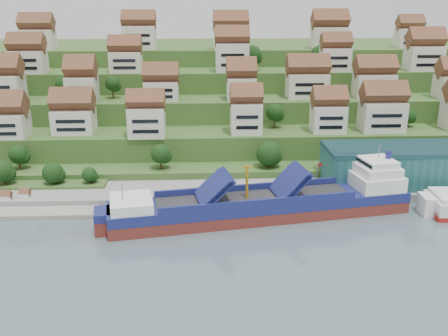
{
  "coord_description": "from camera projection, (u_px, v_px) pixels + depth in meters",
  "views": [
    {
      "loc": [
        -10.3,
        -105.11,
        47.23
      ],
      "look_at": [
        -4.79,
        14.0,
        8.0
      ],
      "focal_mm": 40.0,
      "sensor_mm": 36.0,
      "label": 1
    }
  ],
  "objects": [
    {
      "name": "cargo_ship",
      "position": [
        270.0,
        204.0,
        115.76
      ],
      "size": [
        70.7,
        22.78,
        15.39
      ],
      "rotation": [
        0.0,
        0.0,
        0.17
      ],
      "color": "maroon",
      "rests_on": "ground"
    },
    {
      "name": "flagpole",
      "position": [
        317.0,
        176.0,
        123.08
      ],
      "size": [
        1.28,
        0.16,
        8.0
      ],
      "color": "gray",
      "rests_on": "quay"
    },
    {
      "name": "warehouse",
      "position": [
        439.0,
        164.0,
        131.11
      ],
      "size": [
        60.0,
        15.0,
        10.0
      ],
      "primitive_type": "cube",
      "color": "#205755",
      "rests_on": "quay"
    },
    {
      "name": "pebble_beach",
      "position": [
        10.0,
        202.0,
        123.64
      ],
      "size": [
        45.0,
        20.0,
        1.0
      ],
      "primitive_type": "cube",
      "color": "gray",
      "rests_on": "ground"
    },
    {
      "name": "hillside_trees",
      "position": [
        204.0,
        110.0,
        151.64
      ],
      "size": [
        140.32,
        62.49,
        30.67
      ],
      "color": "#173B13",
      "rests_on": "ground"
    },
    {
      "name": "hillside",
      "position": [
        226.0,
        96.0,
        209.88
      ],
      "size": [
        260.0,
        128.0,
        31.0
      ],
      "color": "#2D4C1E",
      "rests_on": "ground"
    },
    {
      "name": "quay",
      "position": [
        319.0,
        191.0,
        129.72
      ],
      "size": [
        180.0,
        14.0,
        2.2
      ],
      "primitive_type": "cube",
      "color": "gray",
      "rests_on": "ground"
    },
    {
      "name": "ground",
      "position": [
        248.0,
        220.0,
        114.95
      ],
      "size": [
        300.0,
        300.0,
        0.0
      ],
      "primitive_type": "plane",
      "color": "slate",
      "rests_on": "ground"
    },
    {
      "name": "hillside_village",
      "position": [
        234.0,
        78.0,
        164.85
      ],
      "size": [
        157.49,
        64.76,
        28.62
      ],
      "color": "beige",
      "rests_on": "ground"
    }
  ]
}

